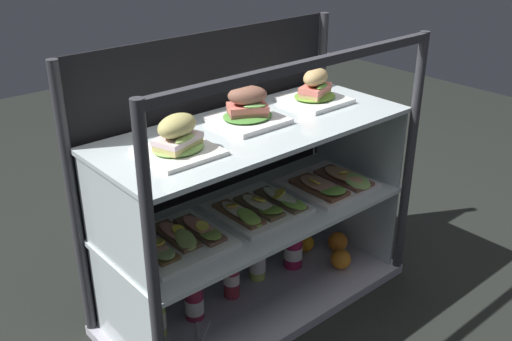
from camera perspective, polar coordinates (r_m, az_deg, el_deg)
ground_plane at (r=2.20m, az=0.00°, el=-12.77°), size 6.00×6.00×0.02m
case_base_deck at (r=2.18m, az=0.00°, el=-12.20°), size 1.10×0.48×0.03m
case_frame at (r=2.01m, az=-2.40°, el=0.74°), size 1.10×0.48×0.94m
riser_lower_tier at (r=2.08m, az=0.00°, el=-8.29°), size 1.04×0.41×0.32m
shelf_lower_glass at (r=1.99m, az=0.00°, el=-4.24°), size 1.05×0.43×0.02m
riser_upper_tier at (r=1.92m, az=0.00°, el=-0.21°), size 1.04×0.41×0.29m
shelf_upper_glass at (r=1.86m, az=0.00°, el=4.11°), size 1.05×0.43×0.02m
plated_roll_sandwich_mid_right at (r=1.65m, az=-7.62°, el=3.04°), size 0.21×0.21×0.12m
plated_roll_sandwich_center at (r=1.87m, az=-0.72°, el=5.91°), size 0.21×0.21×0.12m
plated_roll_sandwich_near_right_corner at (r=2.08m, az=5.78°, el=7.71°), size 0.20×0.20×0.12m
open_sandwich_tray_left_of_center at (r=1.82m, az=-7.55°, el=-6.66°), size 0.29×0.28×0.06m
open_sandwich_tray_right_of_center at (r=1.98m, az=0.40°, el=-3.58°), size 0.29×0.28×0.06m
open_sandwich_tray_mid_right at (r=2.16m, az=7.31°, el=-1.20°), size 0.29×0.29×0.06m
juice_bottle_front_left_end at (r=1.97m, az=-9.71°, el=-13.60°), size 0.06×0.06×0.22m
juice_bottle_tucked_behind at (r=2.03m, az=-6.05°, el=-12.45°), size 0.07×0.07×0.19m
juice_bottle_front_second at (r=2.11m, az=-2.41°, el=-10.33°), size 0.06×0.06×0.21m
juice_bottle_front_fourth at (r=2.20m, az=0.12°, el=-8.45°), size 0.06×0.06×0.23m
juice_bottle_near_post at (r=2.27m, az=3.65°, el=-7.39°), size 0.07×0.07×0.22m
orange_fruit_beside_bottles at (r=2.41m, az=7.97°, el=-6.87°), size 0.08×0.08×0.08m
orange_fruit_near_left_post at (r=2.30m, az=8.26°, el=-8.53°), size 0.08×0.08×0.08m
orange_fruit_rolled_forward at (r=2.39m, az=4.83°, el=-7.05°), size 0.07×0.07×0.07m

